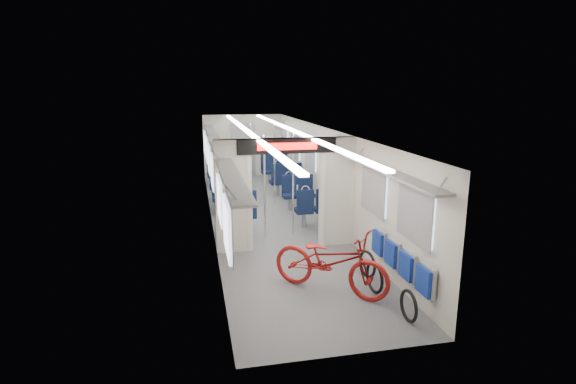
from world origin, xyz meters
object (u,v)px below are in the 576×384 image
Objects in this scene: seat_bay_far_right at (280,172)px; stanchion_near_left at (265,188)px; stanchion_far_right at (274,164)px; seat_bay_near_left at (232,200)px; bike_hoop_b at (374,279)px; stanchion_far_left at (251,165)px; stanchion_near_right at (293,185)px; seat_bay_far_left at (223,175)px; seat_bay_near_right at (305,198)px; bicycle at (330,261)px; bike_hoop_a at (409,307)px; flip_bench at (400,260)px; bike_hoop_c at (367,265)px.

stanchion_near_left reaches higher than seat_bay_far_right.
seat_bay_near_left is at bearing -131.73° from stanchion_far_right.
bike_hoop_b is 6.31m from stanchion_far_left.
seat_bay_near_left is 1.91m from stanchion_near_right.
bike_hoop_b is 0.24× the size of seat_bay_far_left.
stanchion_far_right reaches higher than bike_hoop_b.
stanchion_far_right is (1.34, -1.68, 0.58)m from seat_bay_far_left.
bicycle is at bearing -98.79° from seat_bay_near_right.
flip_bench is at bearing 73.12° from bike_hoop_a.
bicycle is 4.49m from seat_bay_near_left.
bicycle is at bearing -85.17° from stanchion_far_left.
stanchion_near_right is at bearing -115.62° from seat_bay_near_right.
bike_hoop_a is at bearing -83.27° from bike_hoop_b.
stanchion_near_right is at bearing -97.40° from seat_bay_far_right.
stanchion_near_left reaches higher than bicycle.
stanchion_near_right is 1.00× the size of stanchion_far_left.
bike_hoop_a is 0.21× the size of stanchion_near_left.
seat_bay_far_left reaches higher than seat_bay_near_right.
bike_hoop_a is 0.98m from bike_hoop_b.
seat_bay_far_left is 4.67m from stanchion_near_left.
stanchion_far_left is at bearing 101.09° from bike_hoop_b.
bike_hoop_b is at bearing -84.65° from stanchion_far_right.
bicycle reaches higher than bike_hoop_b.
bicycle is 0.96m from bike_hoop_c.
bike_hoop_a is 1.57m from bike_hoop_c.
bike_hoop_a is at bearing -76.88° from seat_bay_far_left.
seat_bay_far_left is at bearing 90.00° from seat_bay_near_left.
bike_hoop_c is 0.26× the size of seat_bay_near_right.
seat_bay_far_left is (-1.91, 7.69, 0.32)m from bike_hoop_b.
bike_hoop_a is at bearing -88.41° from seat_bay_near_right.
stanchion_far_left is at bearing -122.89° from seat_bay_far_right.
seat_bay_near_left is 1.64m from stanchion_near_left.
bike_hoop_c is at bearing -62.70° from seat_bay_near_left.
seat_bay_far_left is 0.98× the size of stanchion_far_left.
stanchion_near_left is at bearing 52.80° from bicycle.
stanchion_near_left is at bearing -171.69° from stanchion_near_right.
seat_bay_far_right reaches higher than seat_bay_near_left.
bike_hoop_b is at bearing -63.77° from bicycle.
stanchion_far_right is at bearing 108.96° from seat_bay_near_right.
seat_bay_near_left is 0.96× the size of seat_bay_far_left.
seat_bay_near_right is 0.83× the size of stanchion_near_left.
bike_hoop_a is at bearing -79.50° from stanchion_far_left.
flip_bench is 0.93× the size of seat_bay_far_right.
seat_bay_near_right is 0.86× the size of seat_bay_far_right.
seat_bay_near_right is (-0.15, 5.45, 0.30)m from bike_hoop_a.
seat_bay_far_right is (-0.00, 3.46, 0.04)m from seat_bay_near_right.
stanchion_near_left is 1.00× the size of stanchion_far_right.
bike_hoop_a is 5.46m from seat_bay_near_right.
stanchion_near_left is at bearing 119.57° from bike_hoop_c.
stanchion_far_right is at bearing 95.55° from bike_hoop_a.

